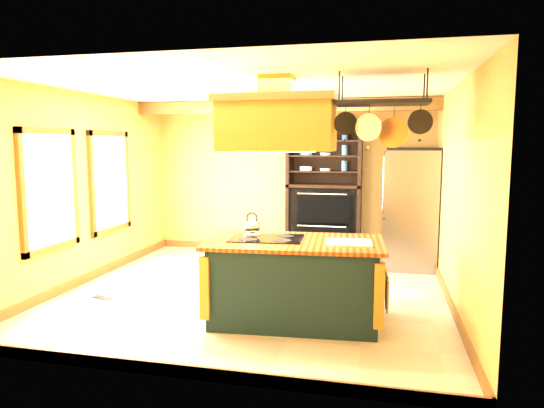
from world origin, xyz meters
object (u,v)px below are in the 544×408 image
at_px(pot_rack, 382,112).
at_px(refrigerator, 409,210).
at_px(hutch, 324,208).
at_px(kitchen_island, 294,280).
at_px(range_hood, 277,121).

relative_size(pot_rack, refrigerator, 0.53).
height_order(pot_rack, hutch, pot_rack).
height_order(kitchen_island, pot_rack, pot_rack).
height_order(kitchen_island, hutch, hutch).
relative_size(range_hood, refrigerator, 0.69).
xyz_separation_m(refrigerator, hutch, (-1.42, 0.36, -0.05)).
xyz_separation_m(range_hood, pot_rack, (1.10, 0.00, 0.08)).
xyz_separation_m(range_hood, hutch, (0.14, 3.20, -1.36)).
relative_size(kitchen_island, hutch, 0.89).
bearing_deg(range_hood, refrigerator, 61.26).
height_order(kitchen_island, range_hood, range_hood).
bearing_deg(pot_rack, range_hood, -179.86).
height_order(pot_rack, refrigerator, pot_rack).
relative_size(pot_rack, hutch, 0.44).
bearing_deg(range_hood, kitchen_island, 0.17).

